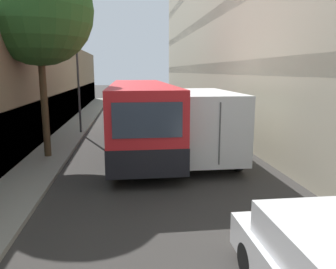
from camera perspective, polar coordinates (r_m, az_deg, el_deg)
The scene contains 7 objects.
ground_plane at distance 14.63m, azimuth -2.08°, elevation -3.49°, with size 150.00×150.00×0.00m, color #33302D.
sidewalk_left at distance 14.96m, azimuth -19.99°, elevation -3.57°, with size 1.75×60.00×0.13m.
bus at distance 15.53m, azimuth -4.87°, elevation 3.49°, with size 2.59×11.68×3.09m.
box_truck at distance 14.15m, azimuth 5.19°, elevation 2.47°, with size 2.34×7.11×2.85m.
panel_van at distance 26.90m, azimuth -8.33°, elevation 5.38°, with size 1.97×4.18×1.93m.
street_lamp at distance 19.65m, azimuth -15.68°, elevation 15.16°, with size 0.36×0.80×7.43m.
street_tree_left at distance 14.54m, azimuth -21.75°, elevation 19.48°, with size 4.32×4.32×8.03m.
Camera 1 is at (-1.20, 0.89, 3.65)m, focal length 35.00 mm.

